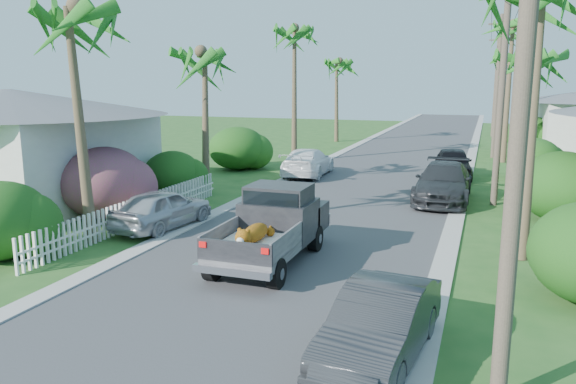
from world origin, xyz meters
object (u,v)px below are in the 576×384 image
at_px(palm_l_a, 71,9).
at_px(utility_pole_a, 521,105).
at_px(utility_pole_c, 498,86).
at_px(parked_car_lf, 308,162).
at_px(palm_l_b, 203,52).
at_px(palm_r_c, 513,25).
at_px(palm_l_c, 295,29).
at_px(palm_r_d, 509,58).
at_px(utility_pole_b, 502,89).
at_px(utility_pole_d, 496,84).
at_px(pickup_truck, 276,223).
at_px(house_left, 12,151).
at_px(parked_car_ln, 162,209).
at_px(parked_car_rm, 443,183).
at_px(palm_l_d, 337,61).
at_px(parked_car_rf, 453,163).
at_px(parked_car_rn, 380,325).
at_px(palm_r_b, 529,55).

relative_size(palm_l_a, utility_pole_a, 0.91).
bearing_deg(utility_pole_c, parked_car_lf, -130.43).
xyz_separation_m(palm_l_a, palm_l_b, (-0.60, 9.00, -0.79)).
xyz_separation_m(palm_r_c, utility_pole_c, (-0.60, 2.00, -3.51)).
height_order(palm_l_c, palm_r_d, palm_l_c).
xyz_separation_m(utility_pole_b, utility_pole_d, (0.00, 30.00, 0.00)).
height_order(pickup_truck, palm_l_a, palm_l_a).
xyz_separation_m(palm_r_d, utility_pole_a, (-0.90, -42.00, -2.14)).
relative_size(palm_l_b, house_left, 0.82).
bearing_deg(parked_car_ln, palm_l_a, 70.24).
height_order(parked_car_lf, utility_pole_d, utility_pole_d).
distance_m(parked_car_rm, palm_l_d, 23.93).
relative_size(pickup_truck, palm_l_c, 0.56).
height_order(utility_pole_a, utility_pole_b, same).
height_order(parked_car_rf, utility_pole_a, utility_pole_a).
bearing_deg(parked_car_ln, palm_l_c, -79.23).
distance_m(palm_l_c, palm_l_d, 12.10).
bearing_deg(parked_car_lf, palm_r_c, -141.36).
relative_size(palm_l_a, palm_l_d, 1.06).
bearing_deg(house_left, parked_car_ln, -11.69).
height_order(parked_car_rn, house_left, house_left).
relative_size(parked_car_lf, palm_l_a, 0.60).
xyz_separation_m(parked_car_lf, utility_pole_b, (9.20, -4.20, 3.88)).
xyz_separation_m(pickup_truck, utility_pole_b, (5.84, 9.41, 3.59)).
bearing_deg(utility_pole_b, parked_car_rf, 107.81).
bearing_deg(parked_car_rm, parked_car_ln, -138.12).
height_order(parked_car_rf, parked_car_lf, parked_car_rf).
relative_size(palm_l_d, palm_r_d, 0.96).
xyz_separation_m(palm_l_a, palm_r_c, (12.40, 23.00, 1.18)).
bearing_deg(parked_car_rn, utility_pole_d, 93.43).
bearing_deg(utility_pole_c, parked_car_rf, -102.84).
bearing_deg(utility_pole_c, palm_l_b, -127.78).
bearing_deg(parked_car_ln, parked_car_rn, 149.73).
height_order(parked_car_rf, palm_l_a, palm_l_a).
xyz_separation_m(palm_l_a, palm_l_c, (0.20, 19.00, 0.98)).
xyz_separation_m(pickup_truck, house_left, (-12.76, 3.41, 1.11)).
height_order(parked_car_rn, palm_l_b, palm_l_b).
bearing_deg(utility_pole_d, palm_r_b, -87.95).
bearing_deg(palm_l_d, parked_car_rf, -55.64).
height_order(pickup_truck, palm_l_d, palm_l_d).
height_order(parked_car_rm, utility_pole_b, utility_pole_b).
bearing_deg(utility_pole_b, palm_r_c, 87.36).
relative_size(parked_car_rn, palm_l_d, 0.52).
bearing_deg(pickup_truck, parked_car_rn, -51.74).
xyz_separation_m(palm_l_b, palm_l_c, (0.80, 10.00, 1.77)).
height_order(palm_l_c, utility_pole_a, palm_l_c).
bearing_deg(utility_pole_a, palm_r_d, 88.77).
distance_m(palm_l_a, utility_pole_c, 27.74).
xyz_separation_m(utility_pole_c, utility_pole_d, (0.00, 15.00, 0.00)).
bearing_deg(utility_pole_c, palm_l_d, 153.62).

